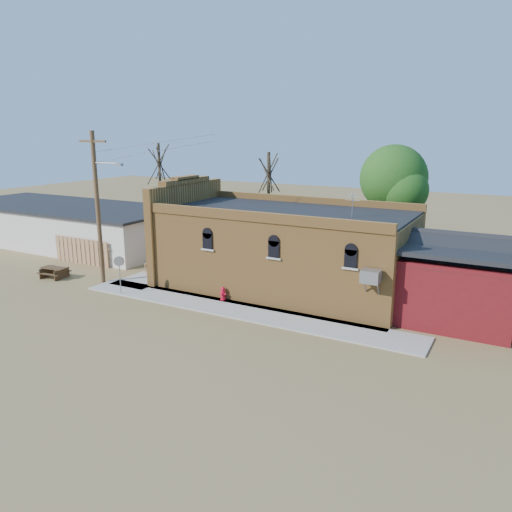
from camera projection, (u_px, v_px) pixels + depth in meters
The scene contains 15 objects.
ground at pixel (204, 311), 25.52m from camera, with size 120.00×120.00×0.00m, color brown.
sidewalk_south at pixel (238, 310), 25.58m from camera, with size 19.00×2.20×0.08m, color #9E9991.
sidewalk_west at pixel (177, 268), 33.55m from camera, with size 2.60×10.00×0.08m, color #9E9991.
brick_bar at pixel (280, 249), 28.86m from camera, with size 16.40×7.97×6.30m.
red_shed at pixel (462, 272), 24.30m from camera, with size 5.40×6.40×4.30m.
storage_building at pixel (67, 224), 40.78m from camera, with size 20.40×8.40×3.17m.
wood_fence at pixel (82, 251), 34.49m from camera, with size 5.20×0.10×1.80m, color #946242, non-canonical shape.
utility_pole at pixel (98, 205), 29.17m from camera, with size 3.12×0.26×9.00m.
tree_bare_near at pixel (269, 173), 36.53m from camera, with size 2.80×2.80×7.65m.
tree_bare_far at pixel (159, 163), 42.41m from camera, with size 2.80×2.80×8.16m.
tree_leafy at pixel (394, 179), 32.78m from camera, with size 4.40×4.40×8.15m.
fire_hydrant at pixel (223, 293), 26.92m from camera, with size 0.41×0.38×0.73m.
stop_sign at pixel (119, 265), 27.71m from camera, with size 0.53×0.34×2.16m.
trash_barrel at pixel (165, 272), 30.86m from camera, with size 0.55×0.55×0.84m, color navy.
picnic_table at pixel (54, 271), 31.26m from camera, with size 1.74×1.38×0.68m.
Camera 1 is at (13.90, -19.83, 8.93)m, focal length 35.00 mm.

